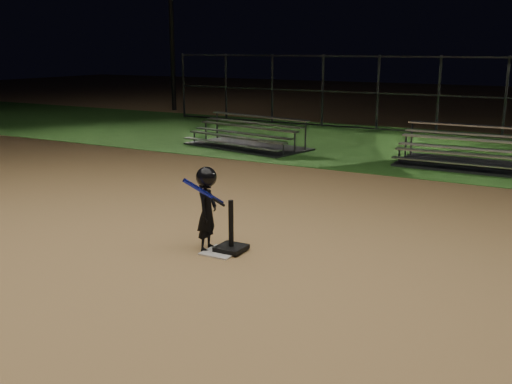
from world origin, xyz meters
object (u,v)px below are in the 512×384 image
(bleacher_left, at_px, (247,141))
(bleacher_right, at_px, (482,160))
(child_batter, at_px, (207,206))
(batting_tee, at_px, (231,241))
(home_plate, at_px, (221,252))

(bleacher_left, distance_m, bleacher_right, 6.25)
(child_batter, relative_size, bleacher_left, 0.32)
(batting_tee, xyz_separation_m, bleacher_left, (-4.17, 7.65, 0.03))
(bleacher_left, bearing_deg, home_plate, -50.53)
(child_batter, distance_m, bleacher_left, 8.64)
(home_plate, bearing_deg, bleacher_right, 74.58)
(batting_tee, height_order, bleacher_left, bleacher_left)
(bleacher_left, xyz_separation_m, bleacher_right, (6.25, 0.17, 0.02))
(child_batter, height_order, bleacher_left, child_batter)
(bleacher_right, bearing_deg, child_batter, -106.65)
(home_plate, relative_size, batting_tee, 0.63)
(home_plate, bearing_deg, batting_tee, 48.84)
(home_plate, bearing_deg, bleacher_left, 117.63)
(home_plate, distance_m, batting_tee, 0.21)
(batting_tee, height_order, child_batter, child_batter)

